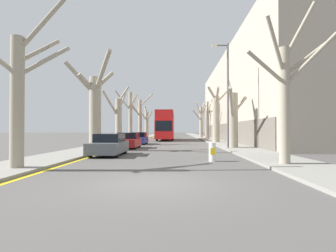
{
  "coord_description": "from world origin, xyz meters",
  "views": [
    {
      "loc": [
        0.81,
        -7.83,
        1.61
      ],
      "look_at": [
        -0.42,
        27.24,
        2.12
      ],
      "focal_mm": 28.0,
      "sensor_mm": 36.0,
      "label": 1
    }
  ],
  "objects_px": {
    "street_tree_right_4": "(201,120)",
    "double_decker_bus": "(166,124)",
    "street_tree_right_2": "(216,115)",
    "lamp_post": "(227,91)",
    "parked_car_1": "(128,141)",
    "traffic_bollard": "(212,152)",
    "street_tree_left_5": "(147,123)",
    "parked_car_2": "(139,138)",
    "street_tree_left_3": "(130,115)",
    "parked_car_0": "(109,145)",
    "street_tree_left_2": "(119,118)",
    "street_tree_right_0": "(287,93)",
    "street_tree_right_1": "(233,117)",
    "street_tree_left_1": "(95,107)",
    "street_tree_right_3": "(208,121)",
    "street_tree_left_0": "(20,90)",
    "street_tree_left_4": "(140,117)"
  },
  "relations": [
    {
      "from": "street_tree_left_0",
      "to": "street_tree_left_5",
      "type": "height_order",
      "value": "street_tree_left_0"
    },
    {
      "from": "street_tree_left_3",
      "to": "street_tree_right_4",
      "type": "xyz_separation_m",
      "value": [
        11.43,
        16.73,
        -0.05
      ]
    },
    {
      "from": "traffic_bollard",
      "to": "double_decker_bus",
      "type": "bearing_deg",
      "value": 97.44
    },
    {
      "from": "street_tree_right_3",
      "to": "parked_car_0",
      "type": "distance_m",
      "value": 27.64
    },
    {
      "from": "street_tree_right_4",
      "to": "parked_car_0",
      "type": "height_order",
      "value": "street_tree_right_4"
    },
    {
      "from": "street_tree_left_5",
      "to": "parked_car_2",
      "type": "relative_size",
      "value": 1.66
    },
    {
      "from": "street_tree_left_2",
      "to": "street_tree_right_0",
      "type": "height_order",
      "value": "street_tree_right_0"
    },
    {
      "from": "street_tree_left_1",
      "to": "street_tree_right_4",
      "type": "relative_size",
      "value": 0.94
    },
    {
      "from": "street_tree_right_1",
      "to": "parked_car_2",
      "type": "bearing_deg",
      "value": 143.47
    },
    {
      "from": "street_tree_left_4",
      "to": "parked_car_1",
      "type": "xyz_separation_m",
      "value": [
        2.17,
        -22.45,
        -3.23
      ]
    },
    {
      "from": "street_tree_left_5",
      "to": "street_tree_right_0",
      "type": "relative_size",
      "value": 0.9
    },
    {
      "from": "street_tree_left_3",
      "to": "double_decker_bus",
      "type": "height_order",
      "value": "street_tree_left_3"
    },
    {
      "from": "street_tree_left_5",
      "to": "parked_car_1",
      "type": "relative_size",
      "value": 1.61
    },
    {
      "from": "street_tree_left_0",
      "to": "street_tree_right_2",
      "type": "xyz_separation_m",
      "value": [
        11.15,
        22.28,
        0.22
      ]
    },
    {
      "from": "street_tree_right_3",
      "to": "lamp_post",
      "type": "height_order",
      "value": "lamp_post"
    },
    {
      "from": "street_tree_right_3",
      "to": "lamp_post",
      "type": "xyz_separation_m",
      "value": [
        -0.86,
        -20.47,
        1.83
      ]
    },
    {
      "from": "street_tree_left_4",
      "to": "street_tree_right_0",
      "type": "distance_m",
      "value": 35.39
    },
    {
      "from": "street_tree_right_1",
      "to": "parked_car_0",
      "type": "xyz_separation_m",
      "value": [
        -9.08,
        -6.07,
        -2.03
      ]
    },
    {
      "from": "street_tree_left_3",
      "to": "parked_car_1",
      "type": "relative_size",
      "value": 1.72
    },
    {
      "from": "street_tree_left_0",
      "to": "parked_car_0",
      "type": "relative_size",
      "value": 1.88
    },
    {
      "from": "double_decker_bus",
      "to": "parked_car_0",
      "type": "height_order",
      "value": "double_decker_bus"
    },
    {
      "from": "double_decker_bus",
      "to": "street_tree_left_3",
      "type": "bearing_deg",
      "value": -136.03
    },
    {
      "from": "street_tree_right_2",
      "to": "street_tree_right_3",
      "type": "xyz_separation_m",
      "value": [
        0.14,
        9.73,
        -0.4
      ]
    },
    {
      "from": "street_tree_left_5",
      "to": "street_tree_right_1",
      "type": "relative_size",
      "value": 1.09
    },
    {
      "from": "street_tree_right_0",
      "to": "parked_car_1",
      "type": "xyz_separation_m",
      "value": [
        -9.16,
        11.08,
        -2.59
      ]
    },
    {
      "from": "double_decker_bus",
      "to": "parked_car_0",
      "type": "distance_m",
      "value": 24.84
    },
    {
      "from": "street_tree_left_1",
      "to": "street_tree_right_0",
      "type": "height_order",
      "value": "street_tree_right_0"
    },
    {
      "from": "street_tree_right_1",
      "to": "street_tree_right_3",
      "type": "height_order",
      "value": "street_tree_right_3"
    },
    {
      "from": "street_tree_left_5",
      "to": "parked_car_0",
      "type": "relative_size",
      "value": 1.65
    },
    {
      "from": "street_tree_left_3",
      "to": "street_tree_left_2",
      "type": "bearing_deg",
      "value": -88.38
    },
    {
      "from": "street_tree_right_0",
      "to": "double_decker_bus",
      "type": "height_order",
      "value": "street_tree_right_0"
    },
    {
      "from": "street_tree_right_3",
      "to": "double_decker_bus",
      "type": "bearing_deg",
      "value": -169.37
    },
    {
      "from": "street_tree_left_5",
      "to": "street_tree_right_2",
      "type": "relative_size",
      "value": 0.91
    },
    {
      "from": "street_tree_right_3",
      "to": "double_decker_bus",
      "type": "relative_size",
      "value": 0.57
    },
    {
      "from": "street_tree_right_4",
      "to": "street_tree_left_1",
      "type": "bearing_deg",
      "value": -108.58
    },
    {
      "from": "parked_car_2",
      "to": "traffic_bollard",
      "type": "bearing_deg",
      "value": -68.84
    },
    {
      "from": "street_tree_left_2",
      "to": "parked_car_0",
      "type": "xyz_separation_m",
      "value": [
        2.04,
        -11.69,
        -2.23
      ]
    },
    {
      "from": "street_tree_left_2",
      "to": "lamp_post",
      "type": "relative_size",
      "value": 0.74
    },
    {
      "from": "parked_car_1",
      "to": "traffic_bollard",
      "type": "relative_size",
      "value": 4.34
    },
    {
      "from": "street_tree_left_2",
      "to": "parked_car_2",
      "type": "height_order",
      "value": "street_tree_left_2"
    },
    {
      "from": "street_tree_left_1",
      "to": "parked_car_0",
      "type": "distance_m",
      "value": 4.88
    },
    {
      "from": "street_tree_right_4",
      "to": "double_decker_bus",
      "type": "height_order",
      "value": "street_tree_right_4"
    },
    {
      "from": "double_decker_bus",
      "to": "street_tree_left_5",
      "type": "bearing_deg",
      "value": 108.71
    },
    {
      "from": "street_tree_right_3",
      "to": "parked_car_0",
      "type": "height_order",
      "value": "street_tree_right_3"
    },
    {
      "from": "street_tree_left_2",
      "to": "parked_car_1",
      "type": "xyz_separation_m",
      "value": [
        2.04,
        -5.28,
        -2.23
      ]
    },
    {
      "from": "street_tree_left_5",
      "to": "street_tree_right_4",
      "type": "xyz_separation_m",
      "value": [
        11.23,
        -1.37,
        0.6
      ]
    },
    {
      "from": "street_tree_right_2",
      "to": "lamp_post",
      "type": "bearing_deg",
      "value": -93.85
    },
    {
      "from": "street_tree_left_3",
      "to": "street_tree_left_5",
      "type": "xyz_separation_m",
      "value": [
        0.2,
        18.1,
        -0.65
      ]
    },
    {
      "from": "street_tree_right_3",
      "to": "parked_car_2",
      "type": "height_order",
      "value": "street_tree_right_3"
    },
    {
      "from": "street_tree_left_5",
      "to": "double_decker_bus",
      "type": "height_order",
      "value": "street_tree_left_5"
    }
  ]
}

